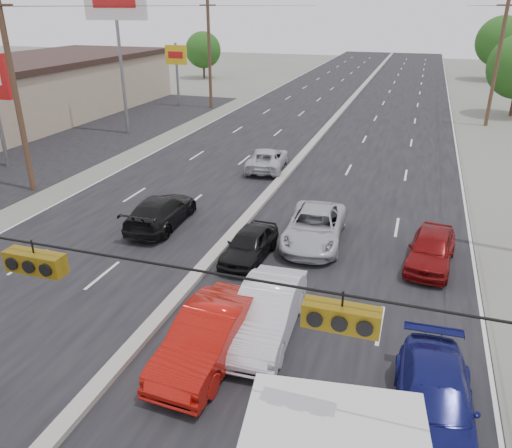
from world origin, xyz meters
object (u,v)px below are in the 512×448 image
object	(u,v)px
pole_sign_billboard	(116,12)
queue_car_a	(249,245)
tree_left_far	(203,50)
oncoming_near	(161,211)
red_sedan	(209,336)
utility_pole_left_c	(209,54)
pole_sign_far	(176,60)
queue_car_e	(431,249)
oncoming_far	(268,159)
tree_right_far	(501,41)
queue_car_c	(315,227)
queue_car_d	(435,401)
queue_car_b	(266,313)
utility_pole_right_c	(497,62)
utility_pole_left_b	(16,95)

from	to	relation	value
pole_sign_billboard	queue_car_a	distance (m)	24.69
tree_left_far	oncoming_near	bearing A→B (deg)	-68.56
tree_left_far	red_sedan	distance (m)	60.36
tree_left_far	red_sedan	xyz separation A→B (m)	(24.32, -55.17, -2.93)
pole_sign_billboard	utility_pole_left_c	bearing A→B (deg)	80.54
red_sedan	pole_sign_far	bearing A→B (deg)	120.54
queue_car_e	oncoming_far	world-z (taller)	queue_car_e
tree_right_far	oncoming_near	world-z (taller)	tree_right_far
queue_car_c	queue_car_e	size ratio (longest dim) A/B	1.24
queue_car_a	queue_car_d	distance (m)	9.64
queue_car_b	queue_car_e	bearing A→B (deg)	50.52
utility_pole_right_c	tree_left_far	xyz separation A→B (m)	(-34.50, 20.00, -1.39)
queue_car_d	queue_car_e	size ratio (longest dim) A/B	1.13
oncoming_near	tree_right_far	bearing A→B (deg)	-111.93
utility_pole_right_c	tree_left_far	bearing A→B (deg)	149.90
utility_pole_left_b	utility_pole_right_c	distance (m)	35.36
oncoming_near	tree_left_far	bearing A→B (deg)	-71.64
tree_left_far	red_sedan	size ratio (longest dim) A/B	1.29
tree_right_far	utility_pole_left_b	bearing A→B (deg)	-117.39
pole_sign_billboard	oncoming_far	bearing A→B (deg)	-22.31
queue_car_a	tree_right_far	bearing A→B (deg)	78.56
utility_pole_left_b	tree_left_far	size ratio (longest dim) A/B	1.63
tree_left_far	queue_car_d	distance (m)	63.50
tree_left_far	queue_car_d	xyz separation A→B (m)	(30.35, -55.69, -3.05)
queue_car_b	oncoming_far	xyz separation A→B (m)	(-4.90, 16.19, -0.14)
queue_car_b	queue_car_d	bearing A→B (deg)	-26.09
red_sedan	queue_car_a	distance (m)	6.24
utility_pole_right_c	oncoming_far	world-z (taller)	utility_pole_right_c
queue_car_b	queue_car_d	world-z (taller)	queue_car_b
queue_car_a	queue_car_b	xyz separation A→B (m)	(2.10, -4.56, 0.15)
pole_sign_billboard	tree_right_far	xyz separation A→B (m)	(30.50, 42.00, -3.91)
tree_left_far	oncoming_far	bearing A→B (deg)	-61.14
tree_left_far	pole_sign_far	bearing A→B (deg)	-73.30
tree_left_far	queue_car_c	world-z (taller)	tree_left_far
utility_pole_left_c	pole_sign_far	xyz separation A→B (m)	(-3.50, -0.00, -0.70)
queue_car_c	oncoming_far	xyz separation A→B (m)	(-4.92, 9.30, -0.06)
pole_sign_far	queue_car_e	distance (m)	36.69
pole_sign_far	oncoming_far	distance (m)	23.01
pole_sign_far	tree_right_far	distance (m)	43.87
utility_pole_left_b	tree_right_far	size ratio (longest dim) A/B	1.23
pole_sign_billboard	red_sedan	distance (m)	29.75
utility_pole_left_c	pole_sign_far	size ratio (longest dim) A/B	1.67
tree_right_far	red_sedan	distance (m)	66.72
queue_car_e	pole_sign_billboard	bearing A→B (deg)	152.49
utility_pole_left_c	queue_car_e	xyz separation A→B (m)	(20.72, -27.30, -4.42)
pole_sign_billboard	queue_car_d	xyz separation A→B (m)	(22.85, -23.69, -8.21)
queue_car_b	queue_car_d	distance (m)	5.29
tree_left_far	queue_car_e	size ratio (longest dim) A/B	1.51
utility_pole_left_c	red_sedan	xyz separation A→B (m)	(14.82, -35.17, -4.32)
queue_car_d	utility_pole_right_c	bearing A→B (deg)	80.70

